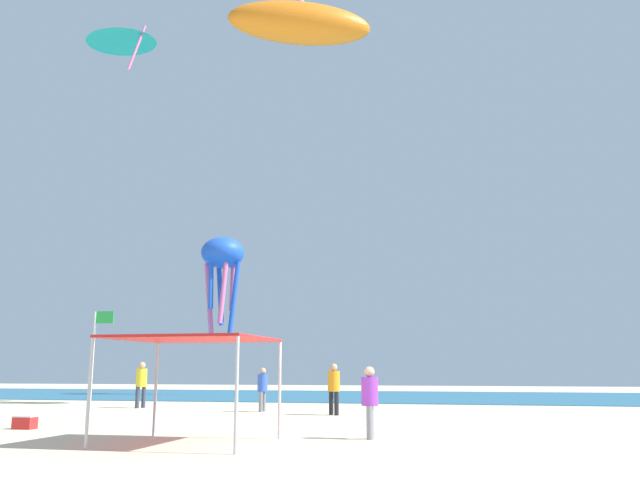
{
  "coord_description": "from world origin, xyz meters",
  "views": [
    {
      "loc": [
        3.39,
        -14.35,
        1.57
      ],
      "look_at": [
        -2.62,
        11.54,
        6.77
      ],
      "focal_mm": 37.31,
      "sensor_mm": 36.0,
      "label": 1
    }
  ],
  "objects_px": {
    "kite_octopus_blue": "(223,258)",
    "canopy_tent": "(193,342)",
    "person_near_tent": "(263,386)",
    "person_central": "(141,381)",
    "kite_inflatable_orange": "(300,23)",
    "cooler_box": "(25,422)",
    "person_leftmost": "(370,396)",
    "person_rightmost": "(334,385)",
    "banner_flag": "(95,356)",
    "kite_delta_teal": "(122,37)"
  },
  "relations": [
    {
      "from": "person_central",
      "to": "cooler_box",
      "type": "xyz_separation_m",
      "value": [
        1.88,
        -9.98,
        -0.94
      ]
    },
    {
      "from": "canopy_tent",
      "to": "person_leftmost",
      "type": "xyz_separation_m",
      "value": [
        3.64,
        1.89,
        -1.2
      ]
    },
    {
      "from": "canopy_tent",
      "to": "kite_octopus_blue",
      "type": "bearing_deg",
      "value": 110.33
    },
    {
      "from": "cooler_box",
      "to": "kite_inflatable_orange",
      "type": "height_order",
      "value": "kite_inflatable_orange"
    },
    {
      "from": "person_leftmost",
      "to": "person_central",
      "type": "xyz_separation_m",
      "value": [
        -11.4,
        10.51,
        0.15
      ]
    },
    {
      "from": "person_central",
      "to": "kite_delta_teal",
      "type": "bearing_deg",
      "value": 96.29
    },
    {
      "from": "person_near_tent",
      "to": "cooler_box",
      "type": "xyz_separation_m",
      "value": [
        -3.89,
        -8.77,
        -0.8
      ]
    },
    {
      "from": "person_leftmost",
      "to": "person_rightmost",
      "type": "distance_m",
      "value": 8.37
    },
    {
      "from": "person_rightmost",
      "to": "canopy_tent",
      "type": "bearing_deg",
      "value": 125.38
    },
    {
      "from": "person_rightmost",
      "to": "kite_inflatable_orange",
      "type": "relative_size",
      "value": 0.23
    },
    {
      "from": "canopy_tent",
      "to": "banner_flag",
      "type": "bearing_deg",
      "value": 142.83
    },
    {
      "from": "banner_flag",
      "to": "person_rightmost",
      "type": "bearing_deg",
      "value": 49.29
    },
    {
      "from": "banner_flag",
      "to": "kite_octopus_blue",
      "type": "height_order",
      "value": "kite_octopus_blue"
    },
    {
      "from": "person_leftmost",
      "to": "kite_inflatable_orange",
      "type": "xyz_separation_m",
      "value": [
        -5.51,
        14.12,
        17.87
      ]
    },
    {
      "from": "kite_inflatable_orange",
      "to": "person_rightmost",
      "type": "bearing_deg",
      "value": -87.37
    },
    {
      "from": "person_near_tent",
      "to": "person_central",
      "type": "distance_m",
      "value": 5.9
    },
    {
      "from": "kite_delta_teal",
      "to": "canopy_tent",
      "type": "bearing_deg",
      "value": 156.48
    },
    {
      "from": "canopy_tent",
      "to": "banner_flag",
      "type": "distance_m",
      "value": 5.61
    },
    {
      "from": "banner_flag",
      "to": "kite_delta_teal",
      "type": "height_order",
      "value": "kite_delta_teal"
    },
    {
      "from": "cooler_box",
      "to": "kite_inflatable_orange",
      "type": "distance_m",
      "value": 23.43
    },
    {
      "from": "kite_delta_teal",
      "to": "kite_octopus_blue",
      "type": "bearing_deg",
      "value": -61.9
    },
    {
      "from": "person_central",
      "to": "kite_delta_teal",
      "type": "xyz_separation_m",
      "value": [
        -2.28,
        0.57,
        16.37
      ]
    },
    {
      "from": "canopy_tent",
      "to": "person_central",
      "type": "distance_m",
      "value": 14.67
    },
    {
      "from": "person_central",
      "to": "canopy_tent",
      "type": "bearing_deg",
      "value": -127.74
    },
    {
      "from": "person_central",
      "to": "person_rightmost",
      "type": "bearing_deg",
      "value": -85.74
    },
    {
      "from": "banner_flag",
      "to": "kite_inflatable_orange",
      "type": "height_order",
      "value": "kite_inflatable_orange"
    },
    {
      "from": "kite_inflatable_orange",
      "to": "cooler_box",
      "type": "bearing_deg",
      "value": -129.58
    },
    {
      "from": "person_central",
      "to": "person_leftmost",
      "type": "bearing_deg",
      "value": -112.43
    },
    {
      "from": "person_leftmost",
      "to": "person_central",
      "type": "relative_size",
      "value": 0.87
    },
    {
      "from": "kite_octopus_blue",
      "to": "canopy_tent",
      "type": "bearing_deg",
      "value": 52.81
    },
    {
      "from": "kite_octopus_blue",
      "to": "kite_inflatable_orange",
      "type": "distance_m",
      "value": 16.68
    },
    {
      "from": "banner_flag",
      "to": "kite_delta_teal",
      "type": "xyz_separation_m",
      "value": [
        -5.57,
        9.59,
        15.52
      ]
    },
    {
      "from": "person_central",
      "to": "banner_flag",
      "type": "bearing_deg",
      "value": -139.73
    },
    {
      "from": "person_central",
      "to": "kite_delta_teal",
      "type": "distance_m",
      "value": 16.54
    },
    {
      "from": "person_near_tent",
      "to": "kite_inflatable_orange",
      "type": "bearing_deg",
      "value": 4.48
    },
    {
      "from": "kite_delta_teal",
      "to": "kite_inflatable_orange",
      "type": "height_order",
      "value": "kite_inflatable_orange"
    },
    {
      "from": "person_rightmost",
      "to": "person_near_tent",
      "type": "bearing_deg",
      "value": 18.51
    },
    {
      "from": "cooler_box",
      "to": "kite_delta_teal",
      "type": "bearing_deg",
      "value": 111.55
    },
    {
      "from": "kite_delta_teal",
      "to": "kite_inflatable_orange",
      "type": "relative_size",
      "value": 0.59
    },
    {
      "from": "person_near_tent",
      "to": "cooler_box",
      "type": "relative_size",
      "value": 2.9
    },
    {
      "from": "canopy_tent",
      "to": "kite_inflatable_orange",
      "type": "distance_m",
      "value": 23.19
    },
    {
      "from": "canopy_tent",
      "to": "person_rightmost",
      "type": "xyz_separation_m",
      "value": [
        1.11,
        9.87,
        -1.12
      ]
    },
    {
      "from": "banner_flag",
      "to": "cooler_box",
      "type": "relative_size",
      "value": 5.65
    },
    {
      "from": "person_leftmost",
      "to": "person_central",
      "type": "bearing_deg",
      "value": 42.94
    },
    {
      "from": "kite_delta_teal",
      "to": "banner_flag",
      "type": "bearing_deg",
      "value": 148.91
    },
    {
      "from": "canopy_tent",
      "to": "person_rightmost",
      "type": "relative_size",
      "value": 1.8
    },
    {
      "from": "person_central",
      "to": "person_rightmost",
      "type": "relative_size",
      "value": 1.06
    },
    {
      "from": "kite_inflatable_orange",
      "to": "person_leftmost",
      "type": "bearing_deg",
      "value": -91.84
    },
    {
      "from": "person_rightmost",
      "to": "cooler_box",
      "type": "relative_size",
      "value": 3.14
    },
    {
      "from": "person_central",
      "to": "kite_inflatable_orange",
      "type": "bearing_deg",
      "value": -38.24
    }
  ]
}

